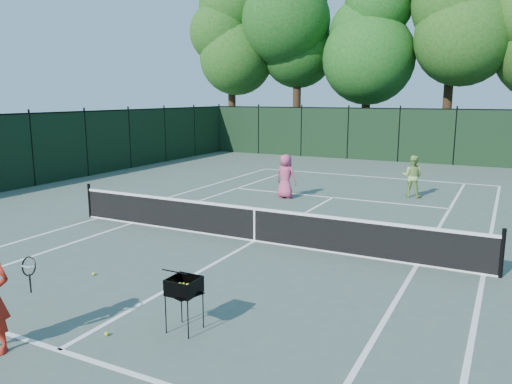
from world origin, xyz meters
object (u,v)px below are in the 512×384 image
at_px(player_green, 412,176).
at_px(loose_ball_midcourt, 94,274).
at_px(loose_ball_near_cart, 107,334).
at_px(ball_hopper, 184,286).
at_px(player_pink, 286,176).

xyz_separation_m(player_green, loose_ball_midcourt, (-4.46, -11.68, -0.75)).
height_order(loose_ball_near_cart, loose_ball_midcourt, same).
distance_m(player_green, loose_ball_near_cart, 13.81).
bearing_deg(player_green, loose_ball_midcourt, 73.37).
relative_size(player_green, ball_hopper, 1.75).
bearing_deg(loose_ball_midcourt, player_green, 69.10).
bearing_deg(player_pink, loose_ball_midcourt, 96.71).
height_order(player_pink, player_green, player_pink).
distance_m(ball_hopper, loose_ball_midcourt, 3.48).
distance_m(loose_ball_near_cart, loose_ball_midcourt, 2.91).
height_order(player_pink, loose_ball_midcourt, player_pink).
relative_size(ball_hopper, loose_ball_midcourt, 13.18).
relative_size(player_pink, player_green, 1.04).
height_order(player_green, ball_hopper, player_green).
relative_size(ball_hopper, loose_ball_near_cart, 13.18).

